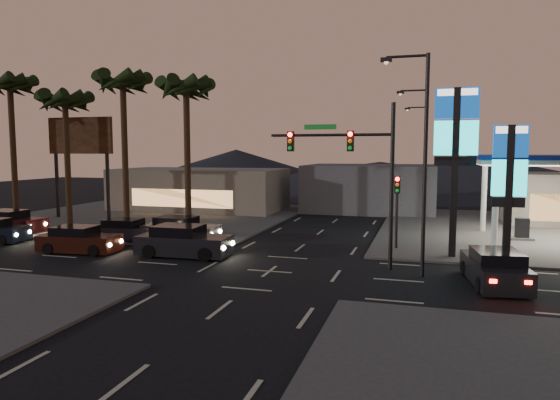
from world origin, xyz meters
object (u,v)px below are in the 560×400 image
(pylon_sign_short, at_px, (509,173))
(car_lane_b_front, at_px, (180,230))
(car_lane_a_front, at_px, (183,242))
(car_lane_a_mid, at_px, (79,240))
(car_lane_b_rear, at_px, (10,223))
(car_lane_b_mid, at_px, (127,231))
(suv_station, at_px, (495,269))
(pylon_sign_tall, at_px, (456,138))
(traffic_signal_mast, at_px, (356,161))

(pylon_sign_short, bearing_deg, car_lane_b_front, 175.72)
(pylon_sign_short, height_order, car_lane_a_front, pylon_sign_short)
(pylon_sign_short, xyz_separation_m, car_lane_a_mid, (-22.73, -3.21, -3.97))
(pylon_sign_short, height_order, car_lane_a_mid, pylon_sign_short)
(car_lane_a_front, xyz_separation_m, car_lane_b_rear, (-15.17, 3.48, -0.03))
(car_lane_b_rear, bearing_deg, car_lane_a_front, -12.92)
(car_lane_a_mid, bearing_deg, car_lane_b_mid, 78.88)
(car_lane_a_front, bearing_deg, suv_station, -6.19)
(pylon_sign_tall, height_order, car_lane_b_front, pylon_sign_tall)
(pylon_sign_short, distance_m, car_lane_b_rear, 32.00)
(car_lane_b_rear, relative_size, suv_station, 1.03)
(car_lane_a_mid, height_order, suv_station, suv_station)
(pylon_sign_short, bearing_deg, pylon_sign_tall, 158.20)
(car_lane_a_front, relative_size, car_lane_a_mid, 1.13)
(car_lane_a_mid, xyz_separation_m, car_lane_b_rear, (-9.01, 4.22, 0.06))
(car_lane_b_rear, bearing_deg, pylon_sign_short, -1.82)
(pylon_sign_short, distance_m, car_lane_a_front, 17.20)
(car_lane_b_mid, height_order, suv_station, suv_station)
(pylon_sign_short, height_order, traffic_signal_mast, traffic_signal_mast)
(traffic_signal_mast, height_order, car_lane_b_rear, traffic_signal_mast)
(traffic_signal_mast, height_order, car_lane_a_mid, traffic_signal_mast)
(pylon_sign_tall, height_order, car_lane_a_mid, pylon_sign_tall)
(car_lane_b_front, distance_m, car_lane_b_rear, 12.97)
(pylon_sign_short, height_order, suv_station, pylon_sign_short)
(car_lane_a_mid, relative_size, car_lane_b_mid, 1.03)
(pylon_sign_tall, height_order, car_lane_b_mid, pylon_sign_tall)
(pylon_sign_short, distance_m, suv_station, 5.81)
(car_lane_a_front, height_order, car_lane_b_rear, car_lane_a_front)
(car_lane_a_front, height_order, suv_station, car_lane_a_front)
(pylon_sign_tall, distance_m, suv_station, 7.81)
(pylon_sign_tall, relative_size, suv_station, 1.84)
(pylon_sign_tall, bearing_deg, traffic_signal_mast, -143.48)
(car_lane_a_mid, height_order, car_lane_b_mid, car_lane_a_mid)
(pylon_sign_tall, relative_size, car_lane_b_mid, 1.98)
(car_lane_a_mid, height_order, car_lane_b_rear, car_lane_b_rear)
(car_lane_b_front, relative_size, car_lane_b_rear, 0.98)
(car_lane_b_mid, bearing_deg, car_lane_b_front, 16.58)
(pylon_sign_short, xyz_separation_m, car_lane_b_rear, (-31.75, 1.01, -3.91))
(car_lane_a_mid, bearing_deg, car_lane_a_front, 6.88)
(car_lane_a_front, distance_m, car_lane_b_front, 4.46)
(traffic_signal_mast, bearing_deg, car_lane_b_rear, 171.83)
(car_lane_b_front, distance_m, suv_station, 18.61)
(car_lane_b_front, bearing_deg, car_lane_a_front, -60.40)
(car_lane_b_mid, distance_m, car_lane_b_rear, 9.75)
(pylon_sign_tall, distance_m, car_lane_b_front, 17.24)
(pylon_sign_short, distance_m, car_lane_b_mid, 22.38)
(traffic_signal_mast, relative_size, car_lane_a_mid, 1.71)
(pylon_sign_short, bearing_deg, car_lane_a_mid, -171.95)
(pylon_sign_short, relative_size, suv_station, 1.43)
(car_lane_a_front, distance_m, car_lane_a_mid, 6.20)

